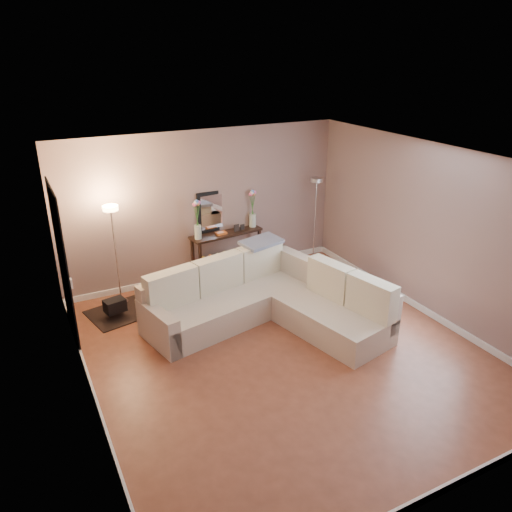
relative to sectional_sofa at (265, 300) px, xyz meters
name	(u,v)px	position (x,y,z in m)	size (l,w,h in m)	color
floor	(282,350)	(-0.17, -0.83, -0.35)	(5.00, 5.50, 0.01)	brown
ceiling	(287,161)	(-0.17, -0.83, 2.26)	(5.00, 5.50, 0.01)	white
wall_back	(204,206)	(-0.17, 1.93, 0.95)	(5.00, 0.02, 2.60)	gray
wall_front	(454,385)	(-0.17, -3.59, 0.95)	(5.00, 0.02, 2.60)	gray
wall_left	(79,307)	(-2.68, -0.83, 0.95)	(0.02, 5.50, 2.60)	gray
wall_right	(432,232)	(2.34, -0.83, 0.95)	(0.02, 5.50, 2.60)	gray
baseboard_back	(208,272)	(-0.17, 1.90, -0.30)	(5.00, 0.03, 0.10)	white
baseboard_front	(431,495)	(-0.17, -3.57, -0.30)	(5.00, 0.03, 0.10)	white
baseboard_left	(96,401)	(-2.65, -0.83, -0.30)	(0.03, 5.50, 0.10)	white
baseboard_right	(419,307)	(2.32, -0.83, -0.30)	(0.03, 5.50, 0.10)	white
doorway	(63,265)	(-2.65, 0.87, 0.75)	(0.02, 1.20, 2.20)	black
switch_plate	(71,283)	(-2.65, 0.02, 0.85)	(0.02, 0.08, 0.12)	white
sectional_sofa	(265,300)	(0.00, 0.00, 0.00)	(3.15, 2.69, 0.94)	beige
throw_blanket	(261,242)	(0.32, 0.74, 0.61)	(0.67, 0.39, 0.05)	slate
console_table	(223,252)	(0.08, 1.76, 0.11)	(1.35, 0.51, 0.81)	black
leaning_mirror	(221,210)	(0.14, 1.94, 0.83)	(0.93, 0.15, 0.73)	black
table_decor	(227,231)	(0.16, 1.74, 0.49)	(0.56, 0.14, 0.13)	orange
flower_vase_left	(197,223)	(-0.39, 1.71, 0.75)	(0.16, 0.13, 0.69)	silver
flower_vase_right	(253,211)	(0.72, 1.84, 0.75)	(0.16, 0.13, 0.69)	silver
floor_lamp_lit	(114,236)	(-1.82, 1.55, 0.81)	(0.28, 0.28, 1.64)	silver
floor_lamp_unlit	(316,203)	(1.89, 1.57, 0.81)	(0.27, 0.27, 1.64)	silver
charcoal_rug	(125,311)	(-1.83, 1.23, -0.34)	(1.07, 0.80, 0.01)	black
black_bag	(115,305)	(-2.00, 1.10, -0.14)	(0.30, 0.21, 0.20)	black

